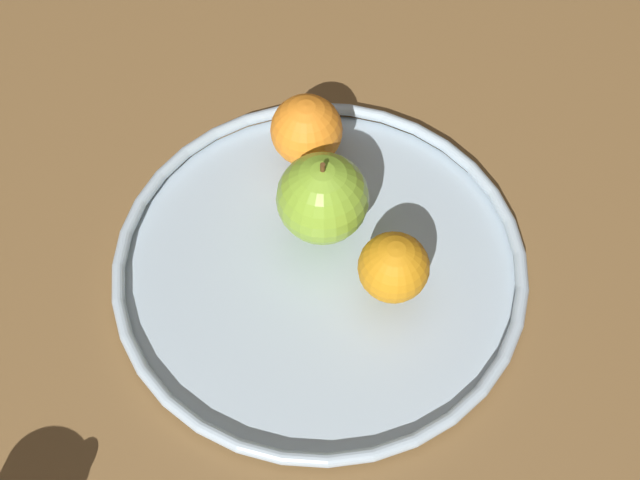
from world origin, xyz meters
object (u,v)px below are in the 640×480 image
at_px(fruit_bowl, 320,262).
at_px(apple, 323,198).
at_px(orange_front_right, 394,267).
at_px(orange_front_left, 307,130).

bearing_deg(fruit_bowl, apple, 39.56).
height_order(orange_front_right, orange_front_left, orange_front_left).
bearing_deg(orange_front_left, orange_front_right, -109.81).
distance_m(fruit_bowl, orange_front_right, 0.08).
xyz_separation_m(fruit_bowl, apple, (0.03, 0.02, 0.05)).
relative_size(fruit_bowl, apple, 4.16).
bearing_deg(orange_front_right, fruit_bowl, 108.91).
height_order(apple, orange_front_right, apple).
distance_m(apple, orange_front_right, 0.09).
distance_m(orange_front_right, orange_front_left, 0.17).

